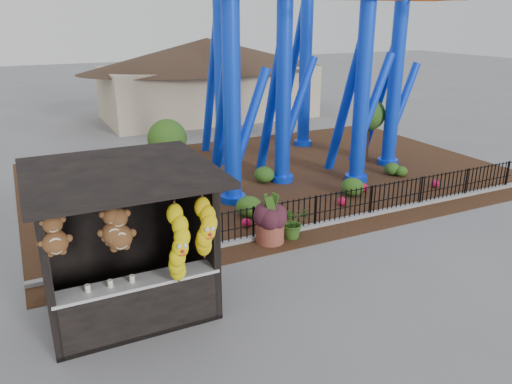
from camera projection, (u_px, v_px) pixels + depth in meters
name	position (u px, v px, depth m)	size (l,w,h in m)	color
ground	(280.00, 300.00, 10.88)	(120.00, 120.00, 0.00)	slate
mulch_bed	(272.00, 175.00, 19.30)	(18.00, 12.00, 0.02)	#331E11
curb	(349.00, 219.00, 15.05)	(18.00, 0.18, 0.12)	gray
prize_booth	(128.00, 247.00, 9.90)	(3.50, 3.40, 3.12)	black
picket_fence	(374.00, 200.00, 15.28)	(12.20, 0.06, 1.00)	black
terracotta_planter	(270.00, 231.00, 13.53)	(0.77, 0.77, 0.66)	brown
planter_foliage	(270.00, 209.00, 13.32)	(0.70, 0.70, 0.64)	#37161F
potted_plant	(293.00, 222.00, 13.78)	(0.85, 0.74, 0.94)	#294F17
landscaping	(314.00, 186.00, 17.17)	(7.88, 3.98, 0.64)	#294E17
pavilion	(208.00, 65.00, 29.26)	(15.00, 15.00, 4.80)	#BFAD8C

